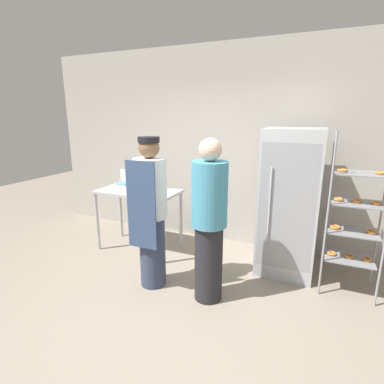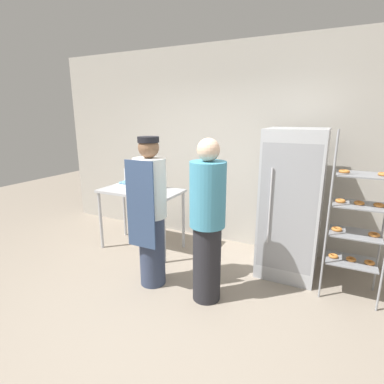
{
  "view_description": "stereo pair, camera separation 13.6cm",
  "coord_description": "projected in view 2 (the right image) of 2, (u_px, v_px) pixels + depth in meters",
  "views": [
    {
      "loc": [
        1.25,
        -2.24,
        1.95
      ],
      "look_at": [
        -0.1,
        0.85,
        1.08
      ],
      "focal_mm": 28.0,
      "sensor_mm": 36.0,
      "label": 1
    },
    {
      "loc": [
        1.38,
        -2.18,
        1.95
      ],
      "look_at": [
        -0.1,
        0.85,
        1.08
      ],
      "focal_mm": 28.0,
      "sensor_mm": 36.0,
      "label": 2
    }
  ],
  "objects": [
    {
      "name": "baking_rack",
      "position": [
        357.0,
        219.0,
        3.16
      ],
      "size": [
        0.57,
        0.43,
        1.81
      ],
      "color": "#93969B",
      "rests_on": "ground_plane"
    },
    {
      "name": "person_customer",
      "position": [
        207.0,
        222.0,
        3.08
      ],
      "size": [
        0.37,
        0.37,
        1.74
      ],
      "color": "#232328",
      "rests_on": "ground_plane"
    },
    {
      "name": "person_baker",
      "position": [
        151.0,
        211.0,
        3.37
      ],
      "size": [
        0.37,
        0.38,
        1.73
      ],
      "color": "#333D56",
      "rests_on": "ground_plane"
    },
    {
      "name": "prep_counter",
      "position": [
        141.0,
        197.0,
        4.36
      ],
      "size": [
        1.18,
        0.64,
        0.9
      ],
      "color": "#ADAFB5",
      "rests_on": "ground_plane"
    },
    {
      "name": "blender_pitcher",
      "position": [
        160.0,
        179.0,
        4.4
      ],
      "size": [
        0.12,
        0.12,
        0.3
      ],
      "color": "black",
      "rests_on": "prep_counter"
    },
    {
      "name": "refrigerator",
      "position": [
        291.0,
        204.0,
        3.65
      ],
      "size": [
        0.68,
        0.74,
        1.81
      ],
      "color": "#ADAFB5",
      "rests_on": "ground_plane"
    },
    {
      "name": "donut_box",
      "position": [
        127.0,
        184.0,
        4.51
      ],
      "size": [
        0.25,
        0.22,
        0.26
      ],
      "color": "white",
      "rests_on": "prep_counter"
    },
    {
      "name": "ground_plane",
      "position": [
        164.0,
        318.0,
        2.97
      ],
      "size": [
        14.0,
        14.0,
        0.0
      ],
      "primitive_type": "plane",
      "color": "gray"
    },
    {
      "name": "back_wall",
      "position": [
        236.0,
        148.0,
        4.48
      ],
      "size": [
        6.4,
        0.12,
        2.96
      ],
      "primitive_type": "cube",
      "color": "#ADA89E",
      "rests_on": "ground_plane"
    }
  ]
}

